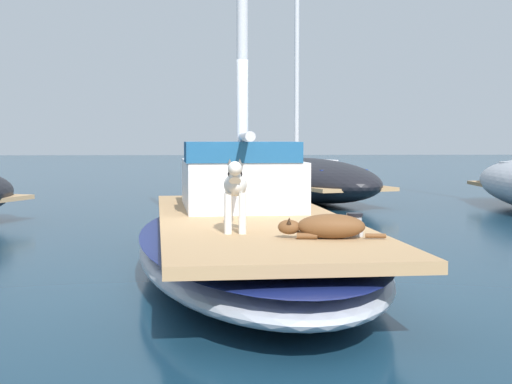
# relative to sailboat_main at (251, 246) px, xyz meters

# --- Properties ---
(ground_plane) EXTENTS (120.00, 120.00, 0.00)m
(ground_plane) POSITION_rel_sailboat_main_xyz_m (0.00, 0.00, -0.34)
(ground_plane) COLOR #143347
(sailboat_main) EXTENTS (3.05, 7.41, 0.66)m
(sailboat_main) POSITION_rel_sailboat_main_xyz_m (0.00, 0.00, 0.00)
(sailboat_main) COLOR #B2B7C1
(sailboat_main) RESTS_ON ground
(cabin_house) EXTENTS (1.56, 2.32, 0.84)m
(cabin_house) POSITION_rel_sailboat_main_xyz_m (-0.09, 1.11, 0.67)
(cabin_house) COLOR silver
(cabin_house) RESTS_ON sailboat_main
(dog_white) EXTENTS (0.24, 0.94, 0.70)m
(dog_white) POSITION_rel_sailboat_main_xyz_m (-0.22, -1.41, 0.75)
(dog_white) COLOR silver
(dog_white) RESTS_ON sailboat_main
(dog_brown) EXTENTS (0.95, 0.34, 0.22)m
(dog_brown) POSITION_rel_sailboat_main_xyz_m (0.58, -1.92, 0.43)
(dog_brown) COLOR brown
(dog_brown) RESTS_ON sailboat_main
(deck_winch) EXTENTS (0.16, 0.16, 0.21)m
(deck_winch) POSITION_rel_sailboat_main_xyz_m (0.85, -1.76, 0.42)
(deck_winch) COLOR #B7B7BC
(deck_winch) RESTS_ON sailboat_main
(moored_boat_far_astern) EXTENTS (4.02, 6.69, 6.91)m
(moored_boat_far_astern) POSITION_rel_sailboat_main_xyz_m (1.80, 10.06, 0.23)
(moored_boat_far_astern) COLOR black
(moored_boat_far_astern) RESTS_ON ground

